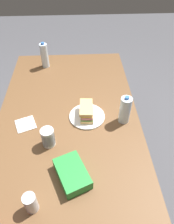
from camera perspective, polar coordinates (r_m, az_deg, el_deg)
The scene contains 10 objects.
ground_plane at distance 2.14m, azimuth -3.78°, elevation -15.61°, with size 8.00×8.00×0.00m, color #4C4C51.
dining_table at distance 1.61m, azimuth -4.87°, elevation -3.86°, with size 1.84×1.03×0.73m.
paper_plate at distance 1.56m, azimuth 0.00°, elevation -1.15°, with size 0.26×0.26×0.01m, color white.
sandwich at distance 1.53m, azimuth -0.07°, elevation 0.17°, with size 0.19×0.11×0.08m.
chip_bag at distance 1.25m, azimuth -3.98°, elevation -16.09°, with size 0.23×0.15×0.07m, color #268C38.
water_bottle_tall at distance 1.49m, azimuth 10.10°, elevation 0.55°, with size 0.08×0.08×0.22m.
plastic_cup_stack at distance 1.38m, azimuth -10.35°, elevation -6.65°, with size 0.08×0.08×0.13m.
water_bottle_spare at distance 2.07m, azimuth -11.28°, elevation 14.57°, with size 0.07×0.07×0.24m.
soda_can_silver at distance 1.18m, azimuth -14.79°, elevation -22.40°, with size 0.07×0.07×0.12m, color silver.
paper_napkin at distance 1.57m, azimuth -16.06°, elevation -3.16°, with size 0.13×0.13×0.01m, color white.
Camera 1 is at (-1.07, -0.08, 1.86)m, focal length 34.28 mm.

